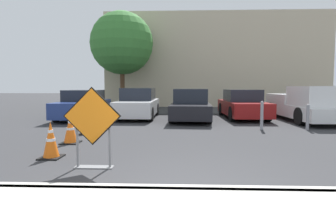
% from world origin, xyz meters
% --- Properties ---
extents(ground_plane, '(96.00, 96.00, 0.00)m').
position_xyz_m(ground_plane, '(0.00, 10.00, 0.00)').
color(ground_plane, '#333335').
extents(curb_lip, '(29.19, 0.20, 0.14)m').
position_xyz_m(curb_lip, '(0.00, 0.00, 0.07)').
color(curb_lip, '#ADAAA3').
rests_on(curb_lip, ground_plane).
extents(road_closed_sign, '(1.12, 0.20, 1.58)m').
position_xyz_m(road_closed_sign, '(-1.78, 1.24, 0.88)').
color(road_closed_sign, black).
rests_on(road_closed_sign, ground_plane).
extents(traffic_cone_nearest, '(0.46, 0.46, 0.81)m').
position_xyz_m(traffic_cone_nearest, '(-2.96, 1.94, 0.40)').
color(traffic_cone_nearest, black).
rests_on(traffic_cone_nearest, ground_plane).
extents(traffic_cone_second, '(0.49, 0.49, 0.81)m').
position_xyz_m(traffic_cone_second, '(-3.15, 3.47, 0.39)').
color(traffic_cone_second, black).
rests_on(traffic_cone_second, ground_plane).
extents(traffic_cone_third, '(0.39, 0.39, 0.71)m').
position_xyz_m(traffic_cone_third, '(-3.23, 4.84, 0.34)').
color(traffic_cone_third, black).
rests_on(traffic_cone_third, ground_plane).
extents(parked_car_nearest, '(2.04, 4.21, 1.41)m').
position_xyz_m(parked_car_nearest, '(-4.78, 9.02, 0.66)').
color(parked_car_nearest, navy).
rests_on(parked_car_nearest, ground_plane).
extents(parked_car_second, '(1.87, 4.18, 1.51)m').
position_xyz_m(parked_car_second, '(-2.15, 9.53, 0.69)').
color(parked_car_second, silver).
rests_on(parked_car_second, ground_plane).
extents(parked_car_third, '(2.01, 4.75, 1.47)m').
position_xyz_m(parked_car_third, '(0.47, 8.95, 0.68)').
color(parked_car_third, black).
rests_on(parked_car_third, ground_plane).
extents(parked_car_fourth, '(1.89, 4.16, 1.43)m').
position_xyz_m(parked_car_fourth, '(3.10, 9.53, 0.67)').
color(parked_car_fourth, maroon).
rests_on(parked_car_fourth, ground_plane).
extents(pickup_truck, '(1.96, 5.38, 1.60)m').
position_xyz_m(pickup_truck, '(5.72, 8.41, 0.72)').
color(pickup_truck, silver).
rests_on(pickup_truck, ground_plane).
extents(bollard_nearest, '(0.12, 0.12, 1.05)m').
position_xyz_m(bollard_nearest, '(2.94, 5.97, 0.55)').
color(bollard_nearest, gray).
rests_on(bollard_nearest, ground_plane).
extents(bollard_second, '(0.12, 0.12, 0.94)m').
position_xyz_m(bollard_second, '(4.59, 5.97, 0.50)').
color(bollard_second, gray).
rests_on(bollard_second, ground_plane).
extents(building_facade_backdrop, '(17.60, 5.00, 7.38)m').
position_xyz_m(building_facade_backdrop, '(2.88, 19.24, 3.69)').
color(building_facade_backdrop, beige).
rests_on(building_facade_backdrop, ground_plane).
extents(street_tree_behind_lot, '(4.38, 4.38, 6.81)m').
position_xyz_m(street_tree_behind_lot, '(-4.08, 14.79, 4.61)').
color(street_tree_behind_lot, '#513823').
rests_on(street_tree_behind_lot, ground_plane).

